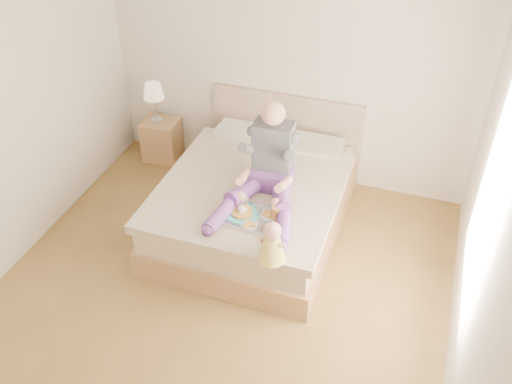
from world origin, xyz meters
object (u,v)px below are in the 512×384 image
(adult, at_px, (267,170))
(tray, at_px, (252,215))
(nightstand, at_px, (162,139))
(bed, at_px, (257,198))
(baby, at_px, (272,244))

(adult, xyz_separation_m, tray, (-0.01, -0.39, -0.23))
(tray, bearing_deg, nightstand, 142.03)
(bed, relative_size, adult, 1.99)
(adult, xyz_separation_m, baby, (0.31, -0.82, -0.11))
(baby, bearing_deg, bed, 113.55)
(nightstand, distance_m, adult, 2.06)
(nightstand, bearing_deg, bed, -32.93)
(bed, bearing_deg, tray, -74.85)
(nightstand, relative_size, baby, 1.33)
(bed, relative_size, nightstand, 4.35)
(tray, xyz_separation_m, baby, (0.32, -0.43, 0.12))
(tray, bearing_deg, bed, 108.16)
(nightstand, height_order, tray, tray)
(adult, distance_m, baby, 0.89)
(bed, xyz_separation_m, tray, (0.17, -0.64, 0.33))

